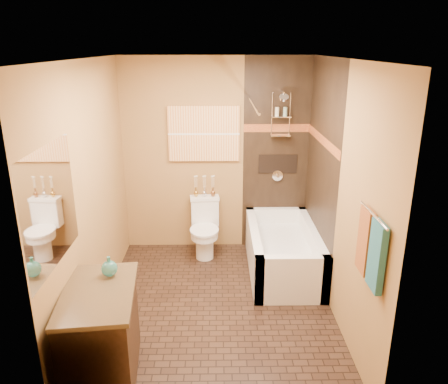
{
  "coord_description": "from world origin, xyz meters",
  "views": [
    {
      "loc": [
        0.02,
        -3.97,
        2.62
      ],
      "look_at": [
        0.09,
        0.4,
        1.14
      ],
      "focal_mm": 35.0,
      "sensor_mm": 36.0,
      "label": 1
    }
  ],
  "objects_px": {
    "bathtub": "(283,254)",
    "toilet": "(205,227)",
    "vanity": "(101,334)",
    "sunset_painting": "(204,134)"
  },
  "relations": [
    {
      "from": "sunset_painting",
      "to": "vanity",
      "type": "xyz_separation_m",
      "value": [
        -0.77,
        -2.48,
        -1.15
      ]
    },
    {
      "from": "bathtub",
      "to": "vanity",
      "type": "relative_size",
      "value": 1.56
    },
    {
      "from": "sunset_painting",
      "to": "vanity",
      "type": "bearing_deg",
      "value": -107.34
    },
    {
      "from": "toilet",
      "to": "bathtub",
      "type": "bearing_deg",
      "value": -31.86
    },
    {
      "from": "bathtub",
      "to": "vanity",
      "type": "distance_m",
      "value": 2.46
    },
    {
      "from": "sunset_painting",
      "to": "bathtub",
      "type": "xyz_separation_m",
      "value": [
        0.95,
        -0.73,
        -1.33
      ]
    },
    {
      "from": "toilet",
      "to": "vanity",
      "type": "height_order",
      "value": "vanity"
    },
    {
      "from": "bathtub",
      "to": "toilet",
      "type": "distance_m",
      "value": 1.07
    },
    {
      "from": "bathtub",
      "to": "vanity",
      "type": "height_order",
      "value": "vanity"
    },
    {
      "from": "sunset_painting",
      "to": "vanity",
      "type": "height_order",
      "value": "sunset_painting"
    }
  ]
}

